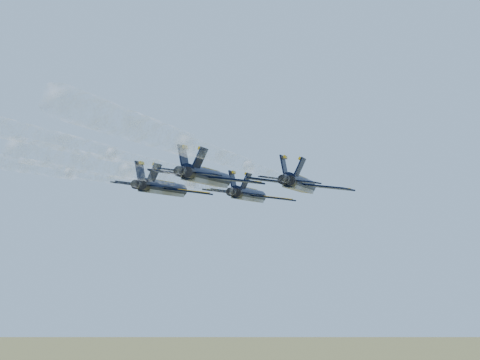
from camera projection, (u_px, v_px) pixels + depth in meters
The scene contains 7 objects.
jet_lead at pixel (249, 195), 107.48m from camera, with size 13.46×18.43×4.21m.
jet_left at pixel (164, 188), 98.34m from camera, with size 13.46×18.43×4.21m.
jet_right at pixel (300, 184), 93.39m from camera, with size 13.46×18.43×4.21m.
jet_slot at pixel (208, 177), 85.97m from camera, with size 13.46×18.43×4.21m.
smoke_trail_lead at pixel (139, 153), 67.90m from camera, with size 18.25×52.06×2.00m.
smoke_trail_right at pixel (198, 123), 53.80m from camera, with size 18.25×52.06×2.00m.
smoke_trail_slot at pixel (11, 100), 46.39m from camera, with size 18.25×52.06×2.00m.
Camera 1 is at (55.33, -82.60, 95.33)m, focal length 55.00 mm.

